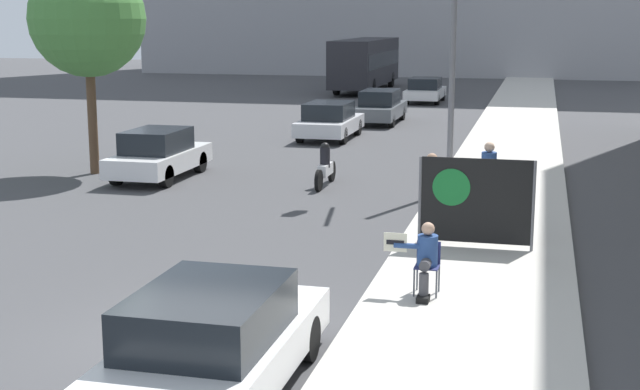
% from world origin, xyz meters
% --- Properties ---
extents(ground_plane, '(160.00, 160.00, 0.00)m').
position_xyz_m(ground_plane, '(0.00, 0.00, 0.00)').
color(ground_plane, '#444447').
extents(sidewalk_curb, '(3.49, 90.00, 0.14)m').
position_xyz_m(sidewalk_curb, '(3.95, 15.00, 0.07)').
color(sidewalk_curb, beige).
rests_on(sidewalk_curb, ground_plane).
extents(seated_protester, '(0.92, 0.77, 1.22)m').
position_xyz_m(seated_protester, '(3.20, 2.71, 0.80)').
color(seated_protester, '#474C56').
rests_on(seated_protester, sidewalk_curb).
extents(jogger_on_sidewalk, '(0.34, 0.34, 1.82)m').
position_xyz_m(jogger_on_sidewalk, '(2.83, 6.42, 1.08)').
color(jogger_on_sidewalk, '#424247').
rests_on(jogger_on_sidewalk, sidewalk_curb).
extents(pedestrian_behind, '(0.34, 0.34, 1.81)m').
position_xyz_m(pedestrian_behind, '(3.85, 8.50, 1.07)').
color(pedestrian_behind, black).
rests_on(pedestrian_behind, sidewalk_curb).
extents(protest_banner, '(2.29, 0.06, 1.81)m').
position_xyz_m(protest_banner, '(3.74, 6.06, 1.10)').
color(protest_banner, slate).
rests_on(protest_banner, sidewalk_curb).
extents(traffic_light_pole, '(2.25, 2.01, 6.23)m').
position_xyz_m(traffic_light_pole, '(1.89, 12.34, 4.25)').
color(traffic_light_pole, slate).
rests_on(traffic_light_pole, sidewalk_curb).
extents(parked_car_curbside, '(1.90, 4.46, 1.44)m').
position_xyz_m(parked_car_curbside, '(1.11, -1.64, 0.72)').
color(parked_car_curbside, white).
rests_on(parked_car_curbside, ground_plane).
extents(car_on_road_nearest, '(1.73, 4.13, 1.47)m').
position_xyz_m(car_on_road_nearest, '(-5.88, 12.38, 0.73)').
color(car_on_road_nearest, white).
rests_on(car_on_road_nearest, ground_plane).
extents(car_on_road_midblock, '(1.88, 4.34, 1.43)m').
position_xyz_m(car_on_road_midblock, '(-3.04, 22.02, 0.72)').
color(car_on_road_midblock, silver).
rests_on(car_on_road_midblock, ground_plane).
extents(car_on_road_distant, '(1.73, 4.67, 1.49)m').
position_xyz_m(car_on_road_distant, '(-2.05, 27.65, 0.74)').
color(car_on_road_distant, '#565B60').
rests_on(car_on_road_distant, ground_plane).
extents(car_on_road_far_lane, '(1.86, 4.41, 1.37)m').
position_xyz_m(car_on_road_far_lane, '(-1.36, 37.87, 0.69)').
color(car_on_road_far_lane, white).
rests_on(car_on_road_far_lane, ground_plane).
extents(city_bus_on_road, '(2.49, 11.21, 3.27)m').
position_xyz_m(city_bus_on_road, '(-6.12, 44.89, 1.88)').
color(city_bus_on_road, '#232328').
rests_on(city_bus_on_road, ground_plane).
extents(motorcycle_on_road, '(0.28, 2.15, 1.25)m').
position_xyz_m(motorcycle_on_road, '(-0.86, 12.40, 0.54)').
color(motorcycle_on_road, white).
rests_on(motorcycle_on_road, ground_plane).
extents(street_tree_near_curb, '(3.43, 3.43, 6.34)m').
position_xyz_m(street_tree_near_curb, '(-8.16, 12.75, 4.61)').
color(street_tree_near_curb, brown).
rests_on(street_tree_near_curb, ground_plane).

